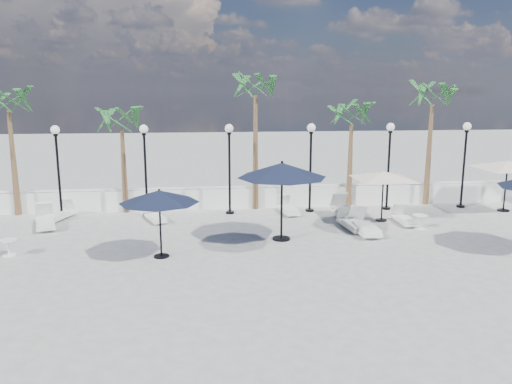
{
  "coord_description": "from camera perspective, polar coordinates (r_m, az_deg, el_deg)",
  "views": [
    {
      "loc": [
        -1.22,
        -14.4,
        5.18
      ],
      "look_at": [
        0.81,
        3.65,
        1.5
      ],
      "focal_mm": 35.0,
      "sensor_mm": 36.0,
      "label": 1
    }
  ],
  "objects": [
    {
      "name": "ground",
      "position": [
        15.35,
        -1.51,
        -8.27
      ],
      "size": [
        100.0,
        100.0,
        0.0
      ],
      "primitive_type": "plane",
      "color": "gray",
      "rests_on": "ground"
    },
    {
      "name": "balustrade",
      "position": [
        22.44,
        -3.16,
        -0.69
      ],
      "size": [
        26.0,
        0.3,
        1.01
      ],
      "color": "white",
      "rests_on": "ground"
    },
    {
      "name": "lamppost_1",
      "position": [
        21.85,
        -21.75,
        3.57
      ],
      "size": [
        0.36,
        0.36,
        3.84
      ],
      "color": "black",
      "rests_on": "ground"
    },
    {
      "name": "lamppost_2",
      "position": [
        21.2,
        -12.57,
        3.89
      ],
      "size": [
        0.36,
        0.36,
        3.84
      ],
      "color": "black",
      "rests_on": "ground"
    },
    {
      "name": "lamppost_3",
      "position": [
        21.11,
        -3.06,
        4.12
      ],
      "size": [
        0.36,
        0.36,
        3.84
      ],
      "color": "black",
      "rests_on": "ground"
    },
    {
      "name": "lamppost_4",
      "position": [
        21.6,
        6.27,
        4.23
      ],
      "size": [
        0.36,
        0.36,
        3.84
      ],
      "color": "black",
      "rests_on": "ground"
    },
    {
      "name": "lamppost_5",
      "position": [
        22.62,
        14.98,
        4.24
      ],
      "size": [
        0.36,
        0.36,
        3.84
      ],
      "color": "black",
      "rests_on": "ground"
    },
    {
      "name": "lamppost_6",
      "position": [
        24.11,
        22.77,
        4.16
      ],
      "size": [
        0.36,
        0.36,
        3.84
      ],
      "color": "black",
      "rests_on": "ground"
    },
    {
      "name": "palm_0",
      "position": [
        23.06,
        -26.46,
        8.67
      ],
      "size": [
        2.6,
        2.6,
        5.5
      ],
      "color": "brown",
      "rests_on": "ground"
    },
    {
      "name": "palm_1",
      "position": [
        22.0,
        -15.11,
        7.34
      ],
      "size": [
        2.6,
        2.6,
        4.7
      ],
      "color": "brown",
      "rests_on": "ground"
    },
    {
      "name": "palm_2",
      "position": [
        21.84,
        -0.06,
        11.28
      ],
      "size": [
        2.6,
        2.6,
        6.1
      ],
      "color": "brown",
      "rests_on": "ground"
    },
    {
      "name": "palm_3",
      "position": [
        22.75,
        10.88,
        8.15
      ],
      "size": [
        2.6,
        2.6,
        4.9
      ],
      "color": "brown",
      "rests_on": "ground"
    },
    {
      "name": "palm_4",
      "position": [
        24.08,
        19.51,
        9.73
      ],
      "size": [
        2.6,
        2.6,
        5.7
      ],
      "color": "brown",
      "rests_on": "ground"
    },
    {
      "name": "lounger_0",
      "position": [
        21.99,
        -21.58,
        -2.38
      ],
      "size": [
        1.14,
        1.93,
        0.69
      ],
      "rotation": [
        0.0,
        0.0,
        -0.33
      ],
      "color": "silver",
      "rests_on": "ground"
    },
    {
      "name": "lounger_1",
      "position": [
        20.63,
        -11.43,
        -2.74
      ],
      "size": [
        1.06,
        1.69,
        0.6
      ],
      "rotation": [
        0.0,
        0.0,
        0.37
      ],
      "color": "silver",
      "rests_on": "ground"
    },
    {
      "name": "lounger_2",
      "position": [
        20.99,
        -22.95,
        -3.04
      ],
      "size": [
        1.23,
        2.15,
        0.77
      ],
      "rotation": [
        0.0,
        0.0,
        0.3
      ],
      "color": "silver",
      "rests_on": "ground"
    },
    {
      "name": "lounger_3",
      "position": [
        21.53,
        3.68,
        -1.88
      ],
      "size": [
        0.79,
        1.83,
        0.67
      ],
      "rotation": [
        0.0,
        0.0,
        0.12
      ],
      "color": "silver",
      "rests_on": "ground"
    },
    {
      "name": "lounger_4",
      "position": [
        19.42,
        10.96,
        -3.5
      ],
      "size": [
        0.8,
        1.96,
        0.71
      ],
      "rotation": [
        0.0,
        0.0,
        0.1
      ],
      "color": "silver",
      "rests_on": "ground"
    },
    {
      "name": "lounger_5",
      "position": [
        21.12,
        10.09,
        -2.16
      ],
      "size": [
        0.8,
        2.2,
        0.81
      ],
      "rotation": [
        0.0,
        0.0,
        0.04
      ],
      "color": "silver",
      "rests_on": "ground"
    },
    {
      "name": "lounger_6",
      "position": [
        20.72,
        16.59,
        -2.92
      ],
      "size": [
        0.59,
        1.68,
        0.62
      ],
      "rotation": [
        0.0,
        0.0,
        -0.03
      ],
      "color": "silver",
      "rests_on": "ground"
    },
    {
      "name": "lounger_7",
      "position": [
        19.0,
        12.21,
        -3.78
      ],
      "size": [
        0.71,
        2.17,
        0.81
      ],
      "rotation": [
        0.0,
        0.0,
        -0.0
      ],
      "color": "silver",
      "rests_on": "ground"
    },
    {
      "name": "side_table_1",
      "position": [
        17.86,
        -26.44,
        -5.56
      ],
      "size": [
        0.56,
        0.56,
        0.54
      ],
      "color": "silver",
      "rests_on": "ground"
    },
    {
      "name": "side_table_2",
      "position": [
        20.11,
        18.23,
        -3.11
      ],
      "size": [
        0.55,
        0.55,
        0.54
      ],
      "color": "silver",
      "rests_on": "ground"
    },
    {
      "name": "parasol_navy_left",
      "position": [
        15.79,
        -11.01,
        -0.56
      ],
      "size": [
        2.51,
        2.51,
        2.22
      ],
      "color": "black",
      "rests_on": "ground"
    },
    {
      "name": "parasol_navy_mid",
      "position": [
        17.29,
        2.99,
        2.45
      ],
      "size": [
        3.15,
        3.15,
        2.82
      ],
      "color": "black",
      "rests_on": "ground"
    },
    {
      "name": "parasol_cream_sq_a",
      "position": [
        20.58,
        14.39,
        2.23
      ],
      "size": [
        4.43,
        4.43,
        2.17
      ],
      "color": "black",
      "rests_on": "ground"
    },
    {
      "name": "parasol_cream_sq_b",
      "position": [
        24.16,
        26.86,
        3.17
      ],
      "size": [
        4.79,
        4.79,
        2.4
      ],
      "color": "black",
      "rests_on": "ground"
    }
  ]
}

